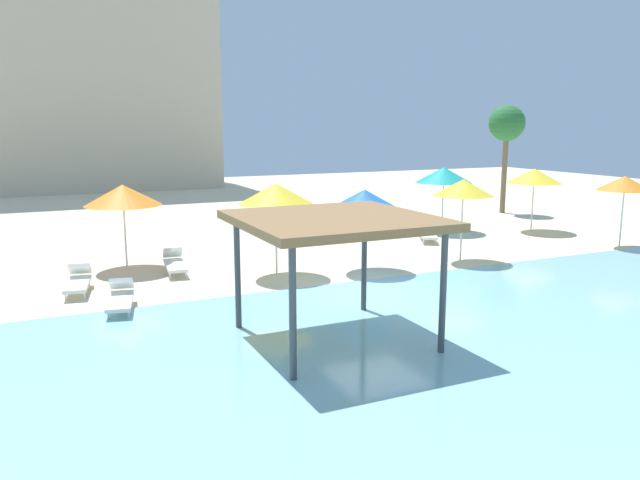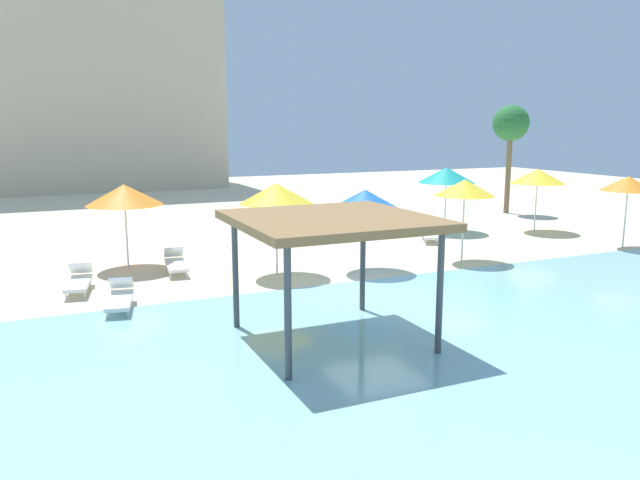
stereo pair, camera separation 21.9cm
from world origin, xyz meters
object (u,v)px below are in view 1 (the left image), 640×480
object	(u,v)px
beach_umbrella_yellow_7	(276,194)
palm_tree_0	(507,125)
lounge_chair_3	(427,233)
beach_umbrella_orange_4	(123,195)
beach_umbrella_teal_0	(444,175)
beach_umbrella_blue_5	(365,199)
shade_pavilion	(334,224)
beach_umbrella_yellow_1	(463,188)
beach_umbrella_yellow_2	(534,176)
lounge_chair_1	(120,297)
lounge_chair_6	(78,281)
lounge_chair_2	(175,262)
beach_umbrella_orange_6	(625,183)

from	to	relation	value
beach_umbrella_yellow_7	palm_tree_0	bearing A→B (deg)	26.38
beach_umbrella_yellow_7	lounge_chair_3	xyz separation A→B (m)	(7.76, 2.91, -2.27)
beach_umbrella_orange_4	palm_tree_0	bearing A→B (deg)	13.90
beach_umbrella_teal_0	beach_umbrella_blue_5	bearing A→B (deg)	-142.99
shade_pavilion	beach_umbrella_yellow_1	world-z (taller)	beach_umbrella_yellow_1
beach_umbrella_yellow_2	lounge_chair_1	xyz separation A→B (m)	(-18.36, -4.70, -2.14)
beach_umbrella_yellow_1	lounge_chair_6	world-z (taller)	beach_umbrella_yellow_1
beach_umbrella_teal_0	lounge_chair_2	world-z (taller)	beach_umbrella_teal_0
beach_umbrella_teal_0	beach_umbrella_orange_4	size ratio (longest dim) A/B	1.03
beach_umbrella_yellow_2	beach_umbrella_orange_6	size ratio (longest dim) A/B	1.01
beach_umbrella_yellow_1	beach_umbrella_yellow_2	distance (m)	7.68
beach_umbrella_yellow_7	lounge_chair_6	size ratio (longest dim) A/B	1.48
lounge_chair_2	lounge_chair_3	bearing A→B (deg)	102.48
beach_umbrella_yellow_2	beach_umbrella_blue_5	bearing A→B (deg)	-161.42
beach_umbrella_teal_0	beach_umbrella_orange_6	size ratio (longest dim) A/B	1.03
beach_umbrella_yellow_2	lounge_chair_2	xyz separation A→B (m)	(-16.23, -1.22, -2.14)
beach_umbrella_teal_0	beach_umbrella_blue_5	size ratio (longest dim) A/B	1.07
lounge_chair_1	beach_umbrella_orange_6	bearing A→B (deg)	102.22
beach_umbrella_teal_0	beach_umbrella_yellow_1	distance (m)	6.10
beach_umbrella_yellow_7	lounge_chair_2	size ratio (longest dim) A/B	1.50
beach_umbrella_yellow_2	palm_tree_0	bearing A→B (deg)	61.20
beach_umbrella_yellow_2	lounge_chair_3	world-z (taller)	beach_umbrella_yellow_2
palm_tree_0	lounge_chair_2	bearing A→B (deg)	-161.59
beach_umbrella_yellow_7	shade_pavilion	bearing A→B (deg)	-99.39
shade_pavilion	lounge_chair_1	world-z (taller)	shade_pavilion
shade_pavilion	palm_tree_0	size ratio (longest dim) A/B	0.70
beach_umbrella_blue_5	palm_tree_0	xyz separation A→B (m)	(13.37, 8.67, 2.31)
lounge_chair_3	lounge_chair_6	world-z (taller)	same
beach_umbrella_blue_5	lounge_chair_3	bearing A→B (deg)	35.64
beach_umbrella_teal_0	beach_umbrella_orange_4	distance (m)	13.93
beach_umbrella_yellow_2	palm_tree_0	size ratio (longest dim) A/B	0.49
beach_umbrella_yellow_1	beach_umbrella_yellow_7	world-z (taller)	beach_umbrella_yellow_7
lounge_chair_2	palm_tree_0	world-z (taller)	palm_tree_0
shade_pavilion	lounge_chair_2	xyz separation A→B (m)	(-1.85, 7.90, -2.28)
beach_umbrella_yellow_2	lounge_chair_1	bearing A→B (deg)	-165.63
beach_umbrella_yellow_2	lounge_chair_6	distance (m)	19.50
shade_pavilion	beach_umbrella_yellow_2	distance (m)	17.04
beach_umbrella_yellow_1	beach_umbrella_orange_6	size ratio (longest dim) A/B	1.03
beach_umbrella_yellow_1	beach_umbrella_blue_5	xyz separation A→B (m)	(-3.81, 0.12, -0.22)
shade_pavilion	palm_tree_0	xyz separation A→B (m)	(17.20, 14.24, 2.05)
beach_umbrella_teal_0	lounge_chair_3	distance (m)	3.31
lounge_chair_1	lounge_chair_3	xyz separation A→B (m)	(12.76, 4.71, 0.00)
shade_pavilion	lounge_chair_3	distance (m)	12.88
beach_umbrella_teal_0	beach_umbrella_yellow_2	size ratio (longest dim) A/B	1.02
beach_umbrella_yellow_2	beach_umbrella_orange_6	distance (m)	4.31
beach_umbrella_teal_0	beach_umbrella_yellow_1	bearing A→B (deg)	-119.92
beach_umbrella_orange_4	palm_tree_0	size ratio (longest dim) A/B	0.49
beach_umbrella_blue_5	beach_umbrella_yellow_7	distance (m)	2.89
beach_umbrella_orange_4	lounge_chair_6	bearing A→B (deg)	-123.81
beach_umbrella_yellow_7	lounge_chair_6	world-z (taller)	beach_umbrella_yellow_7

